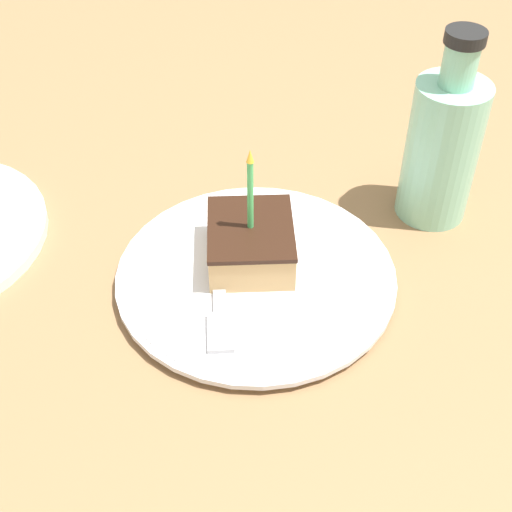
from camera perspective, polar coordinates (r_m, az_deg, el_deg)
name	(u,v)px	position (r m, az deg, el deg)	size (l,w,h in m)	color
ground_plane	(245,283)	(0.74, -0.89, -2.16)	(2.40, 2.40, 0.04)	olive
plate	(256,276)	(0.70, 0.00, -1.63)	(0.28, 0.28, 0.01)	silver
cake_slice	(251,240)	(0.70, -0.44, 1.31)	(0.08, 0.10, 0.13)	tan
fork	(219,295)	(0.67, -2.95, -3.14)	(0.02, 0.16, 0.00)	#B2B2B7
bottle	(442,146)	(0.77, 14.69, 8.52)	(0.08, 0.08, 0.21)	#8CD1B2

